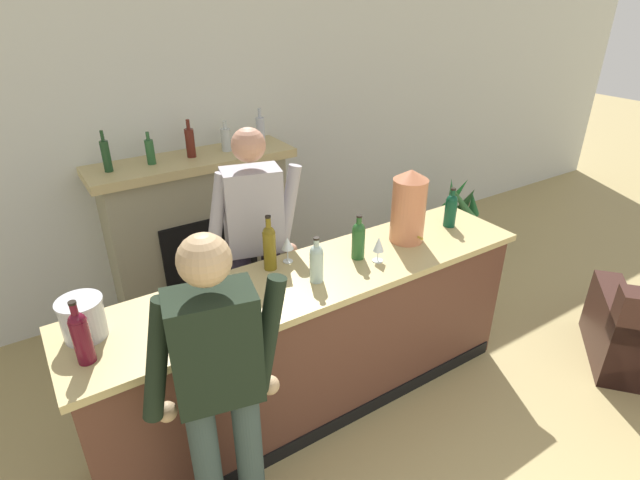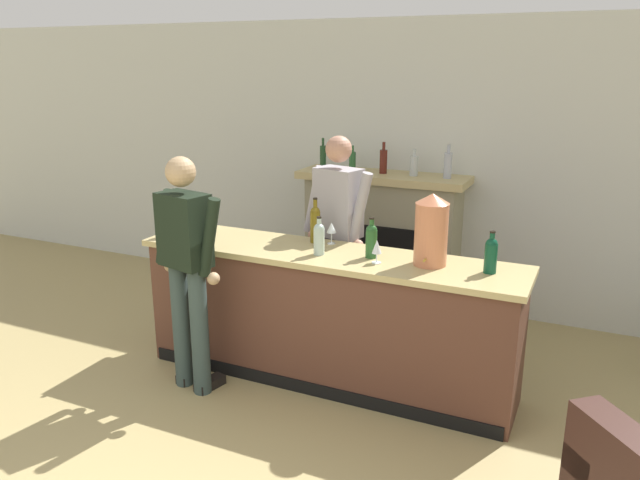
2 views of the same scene
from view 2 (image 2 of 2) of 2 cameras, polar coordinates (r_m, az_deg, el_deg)
The scene contains 14 objects.
wall_back_panel at distance 6.19m, azimuth 7.33°, elevation 6.79°, with size 12.00×0.07×2.75m.
bar_counter at distance 4.72m, azimuth 0.64°, elevation -7.02°, with size 2.89×0.64×1.02m.
fireplace_stone at distance 6.12m, azimuth 5.66°, elevation 0.05°, with size 1.62×0.52×1.64m.
person_customer at distance 4.52m, azimuth -12.07°, elevation -2.29°, with size 0.65×0.36×1.74m.
person_bartender at distance 5.05m, azimuth 1.62°, elevation 0.47°, with size 0.64×0.37×1.80m.
copper_dispenser at distance 4.27m, azimuth 10.14°, elevation 0.96°, with size 0.23×0.27×0.50m.
ice_bucket_steel at distance 5.23m, azimuth -11.43°, elevation 2.03°, with size 0.22×0.22×0.21m.
wine_bottle_riesling_slim at distance 4.75m, azimuth -0.44°, elevation 1.59°, with size 0.08×0.08×0.35m.
wine_bottle_chardonnay_pale at distance 4.22m, azimuth 15.36°, elevation -1.22°, with size 0.08×0.08×0.29m.
wine_bottle_merlot_tall at distance 4.46m, azimuth -0.09°, elevation 0.24°, with size 0.08×0.08×0.28m.
wine_bottle_rose_blush at distance 5.09m, azimuth -13.06°, elevation 2.03°, with size 0.08×0.08×0.32m.
wine_bottle_cabernet_heavy at distance 4.40m, azimuth 4.72°, elevation 0.05°, with size 0.08×0.08×0.29m.
wine_glass_front_right at distance 4.72m, azimuth 1.07°, elevation 1.07°, with size 0.08×0.08×0.17m.
wine_glass_mid_counter at distance 4.29m, azimuth 5.22°, elevation -0.70°, with size 0.07×0.07×0.17m.
Camera 2 is at (1.85, -1.45, 2.36)m, focal length 35.00 mm.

